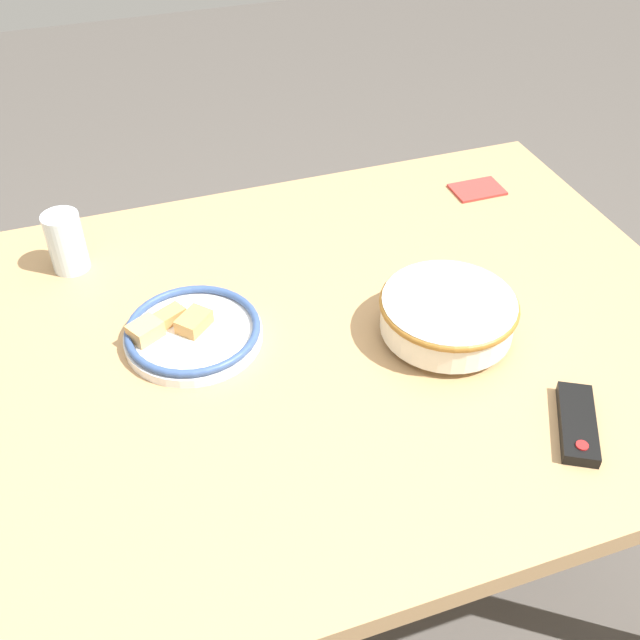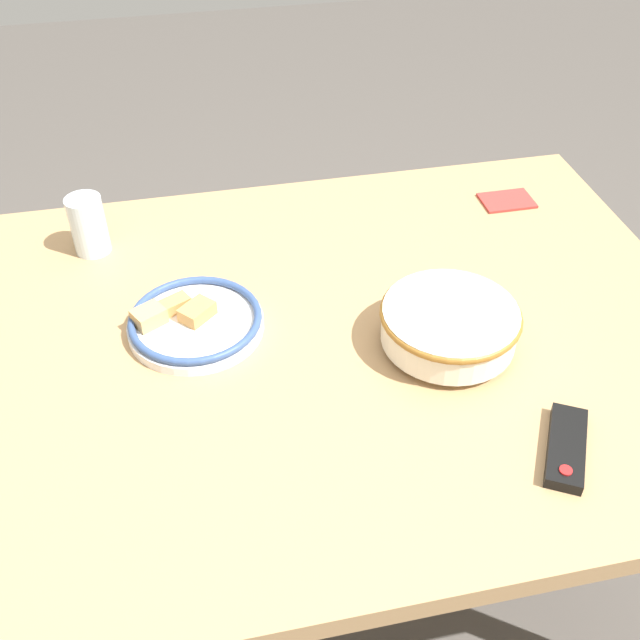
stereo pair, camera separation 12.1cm
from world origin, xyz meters
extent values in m
plane|color=#4C4742|center=(0.00, 0.00, 0.00)|extent=(8.00, 8.00, 0.00)
cube|color=tan|center=(0.00, 0.00, 0.73)|extent=(1.36, 1.04, 0.04)
cylinder|color=tan|center=(-0.61, -0.45, 0.35)|extent=(0.06, 0.06, 0.71)
cylinder|color=tan|center=(0.61, -0.45, 0.35)|extent=(0.06, 0.06, 0.71)
cylinder|color=silver|center=(-0.19, 0.07, 0.75)|extent=(0.10, 0.10, 0.01)
cylinder|color=silver|center=(-0.19, 0.07, 0.79)|extent=(0.23, 0.23, 0.06)
cylinder|color=#C67A33|center=(-0.19, 0.07, 0.79)|extent=(0.21, 0.21, 0.05)
torus|color=#936023|center=(-0.19, 0.07, 0.82)|extent=(0.24, 0.24, 0.01)
cylinder|color=white|center=(0.24, -0.06, 0.76)|extent=(0.24, 0.24, 0.02)
torus|color=#334C7F|center=(0.24, -0.06, 0.77)|extent=(0.24, 0.24, 0.01)
cube|color=tan|center=(0.27, -0.10, 0.78)|extent=(0.07, 0.05, 0.02)
cube|color=tan|center=(0.31, -0.07, 0.78)|extent=(0.07, 0.06, 0.03)
cube|color=tan|center=(0.23, -0.07, 0.78)|extent=(0.07, 0.07, 0.03)
cube|color=black|center=(-0.28, 0.33, 0.76)|extent=(0.12, 0.16, 0.02)
cylinder|color=red|center=(-0.25, 0.38, 0.77)|extent=(0.02, 0.02, 0.00)
cylinder|color=silver|center=(0.42, -0.35, 0.81)|extent=(0.07, 0.07, 0.12)
cube|color=#B2332D|center=(-0.47, -0.34, 0.75)|extent=(0.11, 0.08, 0.01)
camera|label=1|loc=(0.34, 0.93, 1.63)|focal=42.00mm
camera|label=2|loc=(0.23, 0.96, 1.63)|focal=42.00mm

